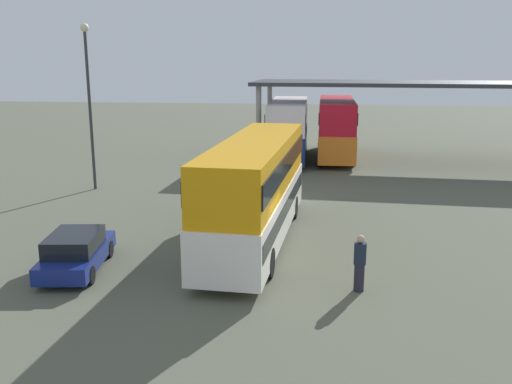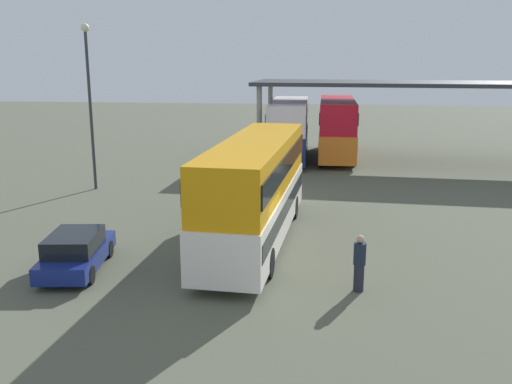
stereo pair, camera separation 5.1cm
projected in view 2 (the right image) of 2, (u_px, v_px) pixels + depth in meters
The scene contains 8 objects.
ground_plane at pixel (252, 268), 19.26m from camera, with size 140.00×140.00×0.00m, color #555947.
double_decker_main at pixel (256, 187), 21.61m from camera, with size 3.16×11.67×4.02m.
parked_hatchback at pixel (76, 252), 18.94m from camera, with size 2.19×4.23×1.35m.
double_decker_near_canopy at pixel (289, 128), 39.45m from camera, with size 2.73×10.05×4.10m.
double_decker_mid_row at pixel (337, 126), 39.99m from camera, with size 2.51×10.06×4.16m.
depot_canopy at pixel (424, 87), 37.21m from camera, with size 22.96×7.46×5.49m.
lamppost_tall at pixel (89, 89), 29.66m from camera, with size 0.44×0.44×8.78m.
pedestrian_waiting at pixel (359, 263), 17.21m from camera, with size 0.38×0.38×1.81m.
Camera 2 is at (2.24, -17.97, 7.07)m, focal length 39.33 mm.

